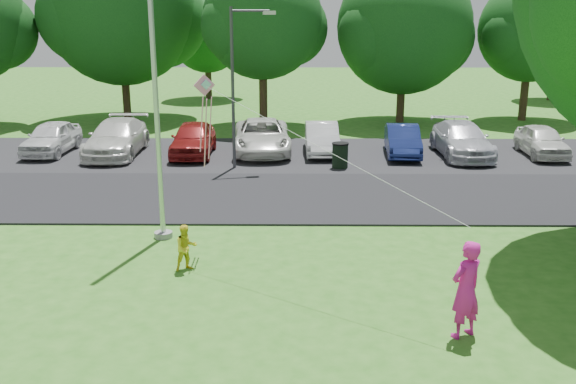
{
  "coord_description": "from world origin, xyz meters",
  "views": [
    {
      "loc": [
        0.13,
        -11.67,
        6.05
      ],
      "look_at": [
        -0.04,
        4.0,
        1.6
      ],
      "focal_mm": 40.0,
      "sensor_mm": 36.0,
      "label": 1
    }
  ],
  "objects_px": {
    "flagpole": "(155,86)",
    "street_lamp": "(239,74)",
    "woman": "(466,289)",
    "trash_can": "(340,156)",
    "child_yellow": "(186,248)",
    "kite": "(212,107)"
  },
  "relations": [
    {
      "from": "flagpole",
      "to": "street_lamp",
      "type": "height_order",
      "value": "flagpole"
    },
    {
      "from": "flagpole",
      "to": "street_lamp",
      "type": "distance_m",
      "value": 8.2
    },
    {
      "from": "flagpole",
      "to": "woman",
      "type": "relative_size",
      "value": 5.14
    },
    {
      "from": "trash_can",
      "to": "child_yellow",
      "type": "distance_m",
      "value": 11.19
    },
    {
      "from": "woman",
      "to": "child_yellow",
      "type": "height_order",
      "value": "woman"
    },
    {
      "from": "trash_can",
      "to": "street_lamp",
      "type": "bearing_deg",
      "value": 179.18
    },
    {
      "from": "street_lamp",
      "to": "woman",
      "type": "distance_m",
      "value": 14.84
    },
    {
      "from": "child_yellow",
      "to": "street_lamp",
      "type": "bearing_deg",
      "value": 58.4
    },
    {
      "from": "flagpole",
      "to": "kite",
      "type": "distance_m",
      "value": 1.99
    },
    {
      "from": "flagpole",
      "to": "trash_can",
      "type": "bearing_deg",
      "value": 55.93
    },
    {
      "from": "street_lamp",
      "to": "child_yellow",
      "type": "distance_m",
      "value": 10.82
    },
    {
      "from": "street_lamp",
      "to": "woman",
      "type": "relative_size",
      "value": 3.18
    },
    {
      "from": "woman",
      "to": "child_yellow",
      "type": "relative_size",
      "value": 1.71
    },
    {
      "from": "kite",
      "to": "child_yellow",
      "type": "bearing_deg",
      "value": -138.58
    },
    {
      "from": "trash_can",
      "to": "woman",
      "type": "distance_m",
      "value": 13.59
    },
    {
      "from": "woman",
      "to": "trash_can",
      "type": "bearing_deg",
      "value": -116.27
    },
    {
      "from": "kite",
      "to": "trash_can",
      "type": "bearing_deg",
      "value": 44.86
    },
    {
      "from": "flagpole",
      "to": "street_lamp",
      "type": "xyz_separation_m",
      "value": [
        1.48,
        8.06,
        -0.44
      ]
    },
    {
      "from": "trash_can",
      "to": "child_yellow",
      "type": "height_order",
      "value": "child_yellow"
    },
    {
      "from": "trash_can",
      "to": "flagpole",
      "type": "bearing_deg",
      "value": -124.07
    },
    {
      "from": "trash_can",
      "to": "woman",
      "type": "bearing_deg",
      "value": -83.84
    },
    {
      "from": "street_lamp",
      "to": "woman",
      "type": "bearing_deg",
      "value": -81.45
    }
  ]
}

